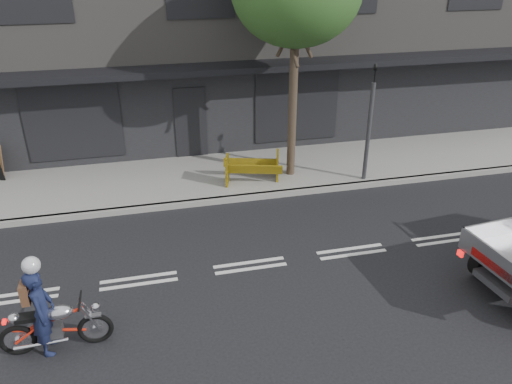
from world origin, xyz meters
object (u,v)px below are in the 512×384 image
object	(u,v)px
rider	(42,312)
construction_barrier	(254,170)
traffic_light_pole	(369,130)
motorcycle	(55,325)

from	to	relation	value
rider	construction_barrier	world-z (taller)	rider
traffic_light_pole	motorcycle	xyz separation A→B (m)	(-8.00, -4.99, -1.15)
motorcycle	rider	world-z (taller)	rider
traffic_light_pole	motorcycle	size ratio (longest dim) A/B	1.84
traffic_light_pole	rider	world-z (taller)	traffic_light_pole
rider	construction_barrier	size ratio (longest dim) A/B	1.03
motorcycle	rider	xyz separation A→B (m)	(-0.15, 0.00, 0.32)
motorcycle	construction_barrier	world-z (taller)	construction_barrier
traffic_light_pole	construction_barrier	distance (m)	3.42
traffic_light_pole	motorcycle	world-z (taller)	traffic_light_pole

